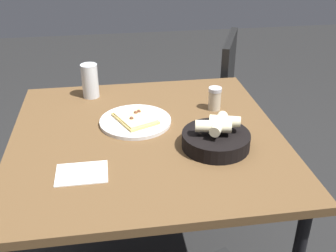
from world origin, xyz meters
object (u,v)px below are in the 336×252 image
at_px(chair_spare, 205,97).
at_px(bread_basket, 217,138).
at_px(pepper_shaker, 215,100).
at_px(dining_table, 147,149).
at_px(pizza_plate, 135,120).
at_px(beer_glass, 90,82).

bearing_deg(chair_spare, bread_basket, -101.77).
relative_size(pepper_shaker, chair_spare, 0.11).
relative_size(dining_table, bread_basket, 4.19).
bearing_deg(pepper_shaker, dining_table, -150.97).
distance_m(pizza_plate, beer_glass, 0.33).
height_order(dining_table, beer_glass, beer_glass).
bearing_deg(chair_spare, pepper_shaker, -101.13).
bearing_deg(pepper_shaker, chair_spare, 78.87).
bearing_deg(beer_glass, pepper_shaker, -22.23).
xyz_separation_m(dining_table, beer_glass, (-0.20, 0.37, 0.13)).
xyz_separation_m(dining_table, pepper_shaker, (0.30, 0.16, 0.11)).
distance_m(dining_table, pizza_plate, 0.12).
distance_m(bread_basket, beer_glass, 0.66).
relative_size(beer_glass, pepper_shaker, 1.55).
bearing_deg(chair_spare, beer_glass, -145.63).
distance_m(bread_basket, pepper_shaker, 0.30).
bearing_deg(chair_spare, dining_table, -117.89).
height_order(beer_glass, chair_spare, beer_glass).
bearing_deg(beer_glass, dining_table, -61.23).
distance_m(dining_table, beer_glass, 0.44).
bearing_deg(bread_basket, beer_glass, 131.11).
relative_size(dining_table, beer_glass, 6.69).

